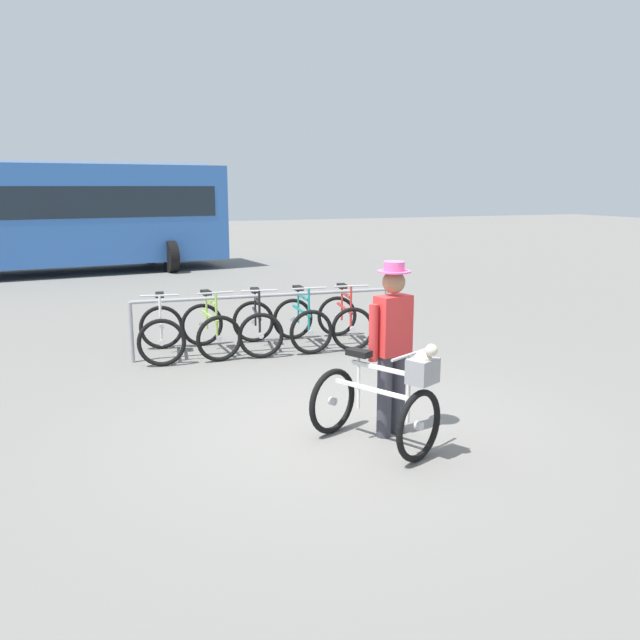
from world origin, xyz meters
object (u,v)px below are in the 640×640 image
object	(u,v)px
featured_bicycle	(384,400)
bus_distant	(40,211)
racked_bike_red	(345,320)
racked_bike_lime	(210,329)
racked_bike_black	(257,326)
person_with_featured_bike	(392,342)
racked_bike_teal	(302,323)
racked_bike_white	(161,332)

from	to	relation	value
featured_bicycle	bus_distant	world-z (taller)	bus_distant
racked_bike_red	racked_bike_lime	bearing A→B (deg)	176.01
racked_bike_lime	racked_bike_black	xyz separation A→B (m)	(0.70, -0.05, 0.00)
racked_bike_lime	person_with_featured_bike	size ratio (longest dim) A/B	0.64
featured_bicycle	racked_bike_teal	bearing A→B (deg)	80.20
racked_bike_black	bus_distant	bearing A→B (deg)	105.90
racked_bike_white	racked_bike_red	xyz separation A→B (m)	(2.79, -0.20, -0.00)
racked_bike_lime	racked_bike_black	size ratio (longest dim) A/B	0.91
racked_bike_red	featured_bicycle	xyz separation A→B (m)	(-1.41, -4.05, 0.12)
racked_bike_black	racked_bike_red	world-z (taller)	same
racked_bike_teal	featured_bicycle	bearing A→B (deg)	-99.80
person_with_featured_bike	bus_distant	size ratio (longest dim) A/B	0.17
racked_bike_black	featured_bicycle	distance (m)	4.15
racked_bike_teal	bus_distant	bearing A→B (deg)	109.26
racked_bike_white	racked_bike_teal	bearing A→B (deg)	-3.99
racked_bike_white	racked_bike_red	world-z (taller)	same
racked_bike_teal	person_with_featured_bike	size ratio (longest dim) A/B	0.66
racked_bike_teal	racked_bike_red	world-z (taller)	same
featured_bicycle	bus_distant	size ratio (longest dim) A/B	0.12
racked_bike_white	bus_distant	world-z (taller)	bus_distant
racked_bike_lime	featured_bicycle	xyz separation A→B (m)	(0.69, -4.20, 0.12)
racked_bike_red	racked_bike_white	bearing A→B (deg)	176.01
featured_bicycle	racked_bike_red	bearing A→B (deg)	70.85
racked_bike_black	racked_bike_red	bearing A→B (deg)	-3.99
racked_bike_white	racked_bike_black	world-z (taller)	same
racked_bike_black	racked_bike_lime	bearing A→B (deg)	176.01
racked_bike_red	featured_bicycle	world-z (taller)	featured_bicycle
racked_bike_lime	racked_bike_teal	distance (m)	1.40
racked_bike_black	person_with_featured_bike	size ratio (longest dim) A/B	0.70
racked_bike_lime	person_with_featured_bike	distance (m)	4.04
racked_bike_red	bus_distant	distance (m)	11.63
racked_bike_teal	bus_distant	xyz separation A→B (m)	(-3.71, 10.62, 1.37)
racked_bike_black	racked_bike_teal	xyz separation A→B (m)	(0.70, -0.05, 0.00)
racked_bike_teal	featured_bicycle	distance (m)	4.16
racked_bike_white	racked_bike_teal	size ratio (longest dim) A/B	1.05
racked_bike_white	person_with_featured_bike	size ratio (longest dim) A/B	0.70
bus_distant	racked_bike_teal	bearing A→B (deg)	-70.74
racked_bike_white	racked_bike_red	bearing A→B (deg)	-3.99
bus_distant	racked_bike_black	bearing A→B (deg)	-74.10
racked_bike_black	person_with_featured_bike	xyz separation A→B (m)	(0.23, -3.84, 0.58)
racked_bike_lime	featured_bicycle	bearing A→B (deg)	-80.69
racked_bike_white	person_with_featured_bike	world-z (taller)	person_with_featured_bike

